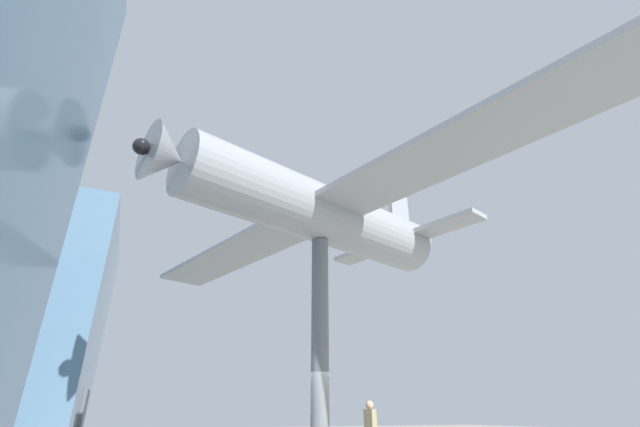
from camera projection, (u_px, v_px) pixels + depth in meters
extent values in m
cube|color=#51565B|center=(81.00, 420.00, 17.20)|extent=(1.80, 0.12, 2.30)
cylinder|color=slate|center=(320.00, 343.00, 12.88)|extent=(0.54, 0.54, 6.65)
cylinder|color=#93999E|center=(320.00, 214.00, 14.72)|extent=(5.00, 10.22, 2.00)
cube|color=#93999E|center=(320.00, 214.00, 14.72)|extent=(21.48, 8.78, 0.18)
cube|color=#93999E|center=(401.00, 241.00, 17.44)|extent=(6.97, 3.10, 0.18)
cube|color=#93999E|center=(399.00, 217.00, 17.90)|extent=(0.51, 1.10, 2.05)
cone|color=#93999E|center=(166.00, 156.00, 11.41)|extent=(1.91, 1.41, 1.70)
sphere|color=black|center=(141.00, 147.00, 11.02)|extent=(0.44, 0.44, 0.44)
cube|color=#998C66|center=(370.00, 420.00, 14.34)|extent=(0.44, 0.32, 0.67)
sphere|color=tan|center=(370.00, 405.00, 14.54)|extent=(0.27, 0.27, 0.27)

